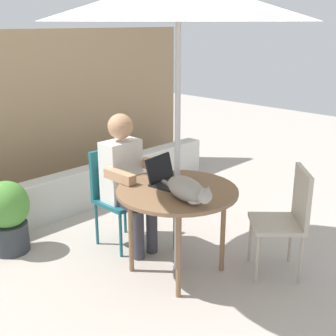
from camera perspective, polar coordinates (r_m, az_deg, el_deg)
name	(u,v)px	position (r m, az deg, el deg)	size (l,w,h in m)	color
ground_plane	(177,270)	(3.84, 1.10, -12.83)	(14.00, 14.00, 0.00)	#ADA399
fence_back	(26,119)	(5.24, -17.58, 5.99)	(4.67, 0.08, 1.90)	#937756
planter_wall_low	(63,195)	(4.90, -13.10, -3.32)	(4.20, 0.20, 0.45)	beige
patio_table	(177,197)	(3.55, 1.16, -3.66)	(0.96, 0.96, 0.72)	brown
patio_umbrella	(178,0)	(3.30, 1.33, 20.55)	(1.93, 1.93, 2.26)	#B7B7BC
chair_occupied	(116,189)	(4.12, -6.63, -2.66)	(0.40, 0.40, 0.89)	#1E606B
chair_empty	(288,214)	(3.71, 14.98, -5.61)	(0.57, 0.57, 0.89)	#B2A899
person_seated	(127,175)	(3.95, -5.27, -0.93)	(0.48, 0.48, 1.23)	white
laptop	(165,175)	(3.63, -0.42, -0.96)	(0.33, 0.29, 0.21)	black
cat	(188,190)	(3.27, 2.55, -2.81)	(0.28, 0.63, 0.17)	gray
potted_plant_near_fence	(8,215)	(4.22, -19.62, -5.59)	(0.39, 0.39, 0.66)	#33383D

